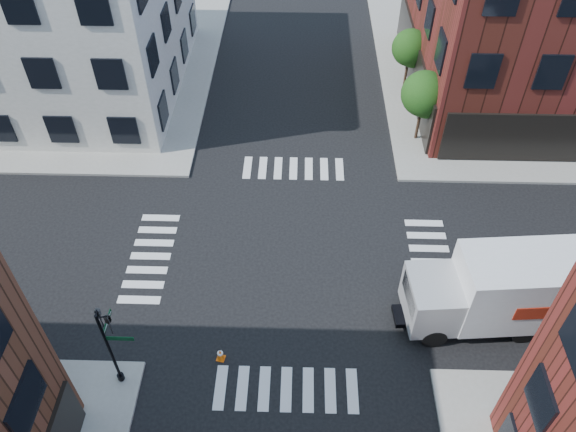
% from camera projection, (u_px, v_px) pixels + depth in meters
% --- Properties ---
extents(ground, '(120.00, 120.00, 0.00)m').
position_uv_depth(ground, '(290.00, 259.00, 27.89)').
color(ground, black).
rests_on(ground, ground).
extents(sidewalk_ne, '(30.00, 30.00, 0.15)m').
position_uv_depth(sidewalk_ne, '(575.00, 53.00, 42.29)').
color(sidewalk_ne, gray).
rests_on(sidewalk_ne, ground).
extents(sidewalk_nw, '(30.00, 30.00, 0.15)m').
position_uv_depth(sidewalk_nw, '(25.00, 45.00, 43.13)').
color(sidewalk_nw, gray).
rests_on(sidewalk_nw, ground).
extents(tree_near, '(2.69, 2.69, 4.49)m').
position_uv_depth(tree_near, '(425.00, 96.00, 32.58)').
color(tree_near, black).
rests_on(tree_near, ground).
extents(tree_far, '(2.43, 2.43, 4.07)m').
position_uv_depth(tree_far, '(411.00, 50.00, 37.03)').
color(tree_far, black).
rests_on(tree_far, ground).
extents(signal_pole, '(1.29, 1.24, 4.60)m').
position_uv_depth(signal_pole, '(110.00, 340.00, 21.28)').
color(signal_pole, black).
rests_on(signal_pole, ground).
extents(box_truck, '(8.95, 3.36, 3.97)m').
position_uv_depth(box_truck, '(512.00, 290.00, 23.94)').
color(box_truck, silver).
rests_on(box_truck, ground).
extents(traffic_cone, '(0.41, 0.41, 0.64)m').
position_uv_depth(traffic_cone, '(220.00, 355.00, 23.72)').
color(traffic_cone, '#FF670B').
rests_on(traffic_cone, ground).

